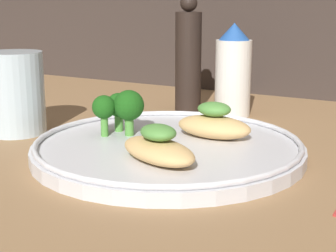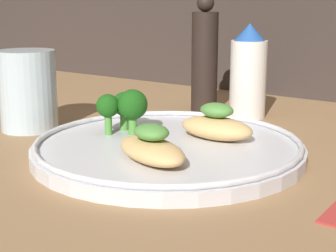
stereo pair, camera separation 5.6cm
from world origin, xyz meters
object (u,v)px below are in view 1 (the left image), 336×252
pepper_grinder (188,58)px  drinking_glass (15,93)px  broccoli_bunch (120,107)px  sauce_bottle (233,72)px  plate (168,147)px

pepper_grinder → drinking_glass: 26.77cm
broccoli_bunch → pepper_grinder: 22.18cm
sauce_bottle → drinking_glass: 30.89cm
plate → sauce_bottle: 23.29cm
pepper_grinder → drinking_glass: (-12.79, -23.34, -2.87)cm
sauce_bottle → drinking_glass: size_ratio=1.30×
broccoli_bunch → pepper_grinder: pepper_grinder is taller
sauce_bottle → drinking_glass: (-20.20, -23.34, -1.26)cm
broccoli_bunch → plate: bearing=-6.4°
sauce_bottle → pepper_grinder: 7.58cm
broccoli_bunch → drinking_glass: drinking_glass is taller
broccoli_bunch → sauce_bottle: (5.02, 21.79, 1.80)cm
drinking_glass → pepper_grinder: bearing=61.3°
plate → sauce_bottle: bearing=94.6°
sauce_bottle → plate: bearing=-85.4°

